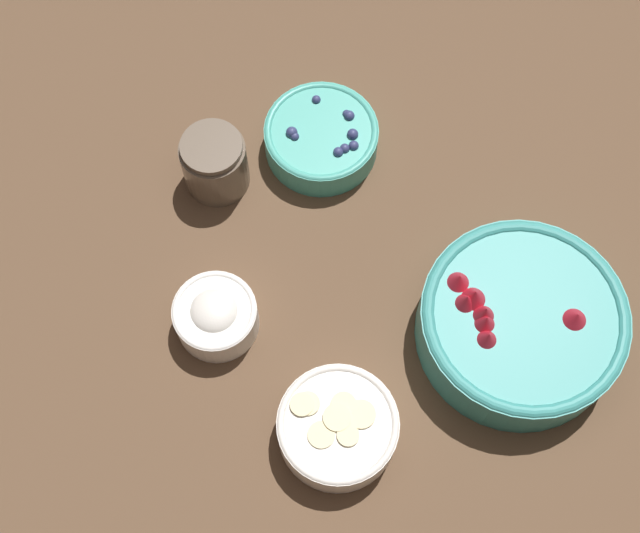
{
  "coord_description": "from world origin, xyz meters",
  "views": [
    {
      "loc": [
        -0.18,
        0.3,
        1.05
      ],
      "look_at": [
        0.06,
        -0.05,
        0.04
      ],
      "focal_mm": 50.0,
      "sensor_mm": 36.0,
      "label": 1
    }
  ],
  "objects_px": {
    "jar_chocolate": "(215,164)",
    "bowl_strawberries": "(520,322)",
    "bowl_cream": "(216,315)",
    "bowl_blueberries": "(321,137)",
    "bowl_bananas": "(338,427)"
  },
  "relations": [
    {
      "from": "bowl_bananas",
      "to": "bowl_cream",
      "type": "bearing_deg",
      "value": -8.05
    },
    {
      "from": "bowl_strawberries",
      "to": "bowl_cream",
      "type": "distance_m",
      "value": 0.37
    },
    {
      "from": "bowl_blueberries",
      "to": "bowl_cream",
      "type": "height_order",
      "value": "bowl_cream"
    },
    {
      "from": "jar_chocolate",
      "to": "bowl_bananas",
      "type": "bearing_deg",
      "value": 149.57
    },
    {
      "from": "bowl_blueberries",
      "to": "jar_chocolate",
      "type": "relative_size",
      "value": 1.71
    },
    {
      "from": "bowl_blueberries",
      "to": "jar_chocolate",
      "type": "bearing_deg",
      "value": 54.15
    },
    {
      "from": "bowl_cream",
      "to": "jar_chocolate",
      "type": "height_order",
      "value": "jar_chocolate"
    },
    {
      "from": "jar_chocolate",
      "to": "bowl_strawberries",
      "type": "bearing_deg",
      "value": -175.14
    },
    {
      "from": "bowl_blueberries",
      "to": "bowl_cream",
      "type": "bearing_deg",
      "value": 97.94
    },
    {
      "from": "bowl_bananas",
      "to": "bowl_cream",
      "type": "relative_size",
      "value": 1.37
    },
    {
      "from": "bowl_strawberries",
      "to": "bowl_blueberries",
      "type": "xyz_separation_m",
      "value": [
        0.35,
        -0.08,
        -0.02
      ]
    },
    {
      "from": "bowl_bananas",
      "to": "jar_chocolate",
      "type": "relative_size",
      "value": 1.58
    },
    {
      "from": "bowl_strawberries",
      "to": "bowl_cream",
      "type": "bearing_deg",
      "value": 32.83
    },
    {
      "from": "bowl_blueberries",
      "to": "bowl_bananas",
      "type": "height_order",
      "value": "bowl_bananas"
    },
    {
      "from": "bowl_bananas",
      "to": "bowl_cream",
      "type": "height_order",
      "value": "bowl_cream"
    }
  ]
}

